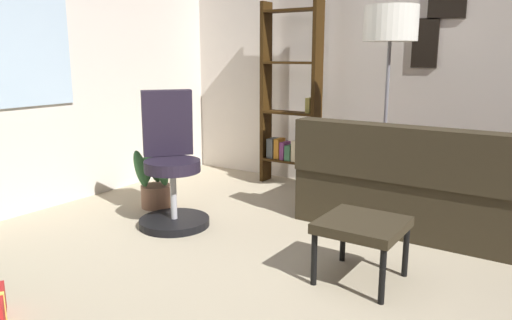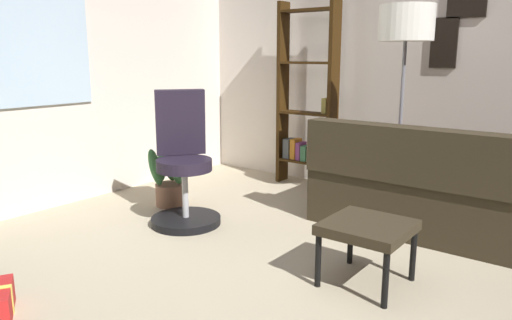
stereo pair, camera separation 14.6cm
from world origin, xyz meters
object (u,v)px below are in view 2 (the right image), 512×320
object	(u,v)px
couch	(465,193)
bookshelf	(307,108)
potted_plant	(168,182)
floor_lamp	(406,34)
office_chair	(184,172)
footstool	(368,231)

from	to	relation	value
couch	bookshelf	distance (m)	1.84
bookshelf	potted_plant	world-z (taller)	bookshelf
bookshelf	floor_lamp	distance (m)	1.39
bookshelf	potted_plant	xyz separation A→B (m)	(-1.38, 0.61, -0.59)
couch	floor_lamp	distance (m)	1.33
office_chair	bookshelf	bearing A→B (deg)	-5.63
footstool	potted_plant	distance (m)	2.14
office_chair	potted_plant	world-z (taller)	office_chair
floor_lamp	potted_plant	bearing A→B (deg)	119.20
office_chair	potted_plant	bearing A→B (deg)	62.43
office_chair	potted_plant	distance (m)	0.55
couch	office_chair	size ratio (longest dim) A/B	1.84
office_chair	potted_plant	size ratio (longest dim) A/B	1.95
footstool	office_chair	distance (m)	1.66
floor_lamp	footstool	bearing A→B (deg)	-165.31
footstool	office_chair	world-z (taller)	office_chair
couch	bookshelf	world-z (taller)	bookshelf
bookshelf	footstool	bearing A→B (deg)	-139.33
couch	footstool	xyz separation A→B (m)	(-1.29, 0.22, 0.03)
floor_lamp	office_chair	bearing A→B (deg)	133.09
floor_lamp	potted_plant	world-z (taller)	floor_lamp
couch	potted_plant	xyz separation A→B (m)	(-0.92, 2.32, -0.08)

